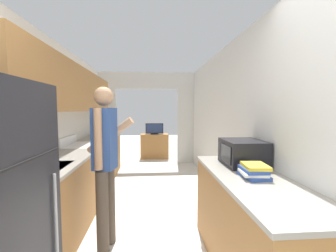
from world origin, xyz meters
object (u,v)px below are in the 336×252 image
Objects in this scene: book_stack at (254,171)px; tv_cabinet at (154,146)px; range_oven at (87,171)px; television at (154,129)px; microwave at (243,152)px; person at (105,162)px.

book_stack is 0.34× the size of tv_cabinet.
book_stack is at bearing -44.75° from range_oven.
television reaches higher than tv_cabinet.
television is (-0.86, 4.53, -0.14)m from microwave.
book_stack reaches higher than tv_cabinet.
microwave is at bearing -79.33° from tv_cabinet.
person is at bearing -97.73° from television.
book_stack is (-0.08, -0.44, -0.07)m from microwave.
microwave reaches higher than range_oven.
television reaches higher than book_stack.
television is (-0.00, -0.04, 0.53)m from tv_cabinet.
book_stack is at bearing -81.17° from tv_cabinet.
microwave is 4.70m from tv_cabinet.
book_stack is 5.03m from television.
television is at bearing 100.77° from microwave.
television is at bearing 68.51° from range_oven.
range_oven is at bearing -111.49° from television.
person is at bearing -97.66° from tv_cabinet.
television is (-0.78, 4.97, -0.07)m from book_stack.
range_oven is at bearing 36.53° from person.
tv_cabinet is (0.60, 4.45, -0.57)m from person.
tv_cabinet is at bearing 5.84° from person.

